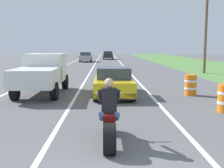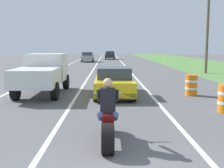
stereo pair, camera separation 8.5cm
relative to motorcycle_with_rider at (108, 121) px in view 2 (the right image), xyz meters
The scene contains 10 objects.
lane_stripe_left_solid 18.30m from the motorcycle_with_rider, 106.18° to the left, with size 0.14×120.00×0.01m, color white.
lane_stripe_right_solid 17.70m from the motorcycle_with_rider, 83.17° to the left, with size 0.14×120.00×0.01m, color white.
lane_stripe_centre_dashed 17.64m from the motorcycle_with_rider, 94.87° to the left, with size 0.14×120.00×0.01m, color white.
motorcycle_with_rider is the anchor object (origin of this frame).
sports_car_yellow 6.93m from the motorcycle_with_rider, 87.52° to the left, with size 1.84×4.30×1.37m.
pickup_truck_left_lane_white 8.07m from the motorcycle_with_rider, 113.55° to the left, with size 2.02×4.80×1.98m.
utility_pole_roadside 19.68m from the motorcycle_with_rider, 64.22° to the left, with size 0.24×0.24×8.05m, color brown.
construction_barrel_mid 7.95m from the motorcycle_with_rider, 59.46° to the left, with size 0.58×0.58×1.00m.
distant_car_far_ahead 37.02m from the motorcycle_with_rider, 94.82° to the left, with size 1.80×4.00×1.50m.
distant_car_further_ahead 45.50m from the motorcycle_with_rider, 89.52° to the left, with size 1.80×4.00×1.50m.
Camera 2 is at (-0.30, -4.10, 2.36)m, focal length 45.05 mm.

